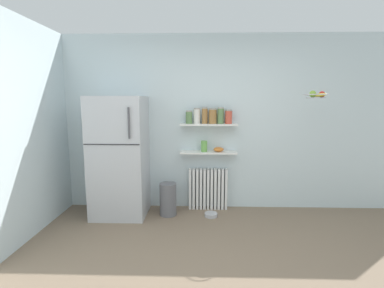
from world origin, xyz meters
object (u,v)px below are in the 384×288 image
(storage_jar_0, at_px, (189,117))
(storage_jar_3, at_px, (213,116))
(refrigerator, at_px, (119,157))
(trash_bin, at_px, (168,199))
(storage_jar_4, at_px, (221,116))
(shelf_bowl, at_px, (219,149))
(pet_food_bowl, at_px, (211,215))
(vase, at_px, (204,146))
(storage_jar_5, at_px, (229,117))
(storage_jar_1, at_px, (197,116))
(radiator, at_px, (208,189))
(storage_jar_2, at_px, (205,116))
(hanging_fruit_basket, at_px, (317,95))

(storage_jar_0, bearing_deg, storage_jar_3, 0.00)
(refrigerator, xyz_separation_m, trash_bin, (0.69, -0.02, -0.62))
(storage_jar_4, relative_size, shelf_bowl, 1.58)
(storage_jar_0, distance_m, storage_jar_3, 0.35)
(pet_food_bowl, bearing_deg, vase, 109.91)
(vase, xyz_separation_m, trash_bin, (-0.52, -0.24, -0.74))
(storage_jar_5, bearing_deg, storage_jar_1, 180.00)
(storage_jar_0, xyz_separation_m, storage_jar_3, (0.35, 0.00, 0.02))
(trash_bin, bearing_deg, pet_food_bowl, -3.78)
(radiator, xyz_separation_m, vase, (-0.06, -0.03, 0.66))
(storage_jar_2, relative_size, hanging_fruit_basket, 0.79)
(storage_jar_1, height_order, storage_jar_3, storage_jar_1)
(pet_food_bowl, bearing_deg, storage_jar_5, 48.20)
(storage_jar_0, height_order, storage_jar_1, storage_jar_1)
(storage_jar_4, bearing_deg, trash_bin, -162.38)
(storage_jar_2, height_order, shelf_bowl, storage_jar_2)
(storage_jar_2, bearing_deg, storage_jar_0, 180.00)
(refrigerator, bearing_deg, storage_jar_4, 8.76)
(storage_jar_3, distance_m, storage_jar_5, 0.23)
(refrigerator, height_order, hanging_fruit_basket, hanging_fruit_basket)
(storage_jar_0, bearing_deg, refrigerator, -167.24)
(storage_jar_2, height_order, vase, storage_jar_2)
(shelf_bowl, relative_size, pet_food_bowl, 0.82)
(storage_jar_0, xyz_separation_m, hanging_fruit_basket, (1.65, -0.43, 0.31))
(storage_jar_0, xyz_separation_m, trash_bin, (-0.29, -0.24, -1.17))
(storage_jar_3, bearing_deg, refrigerator, -170.50)
(storage_jar_1, distance_m, hanging_fruit_basket, 1.62)
(storage_jar_1, height_order, storage_jar_5, storage_jar_1)
(shelf_bowl, distance_m, hanging_fruit_basket, 1.51)
(refrigerator, height_order, storage_jar_2, refrigerator)
(radiator, bearing_deg, storage_jar_0, -174.06)
(storage_jar_5, bearing_deg, pet_food_bowl, -131.80)
(refrigerator, xyz_separation_m, storage_jar_0, (0.98, 0.22, 0.55))
(radiator, bearing_deg, trash_bin, -155.14)
(storage_jar_5, height_order, trash_bin, storage_jar_5)
(refrigerator, relative_size, hanging_fruit_basket, 5.68)
(radiator, distance_m, storage_jar_5, 1.14)
(refrigerator, bearing_deg, storage_jar_1, 11.45)
(vase, height_order, trash_bin, vase)
(storage_jar_4, bearing_deg, refrigerator, -171.24)
(storage_jar_3, bearing_deg, vase, -180.00)
(shelf_bowl, bearing_deg, storage_jar_3, 180.00)
(radiator, distance_m, vase, 0.67)
(radiator, relative_size, shelf_bowl, 4.11)
(storage_jar_2, relative_size, vase, 1.48)
(hanging_fruit_basket, bearing_deg, pet_food_bowl, 173.66)
(refrigerator, height_order, pet_food_bowl, refrigerator)
(vase, bearing_deg, storage_jar_5, -0.00)
(storage_jar_5, bearing_deg, storage_jar_0, 180.00)
(vase, relative_size, shelf_bowl, 1.07)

